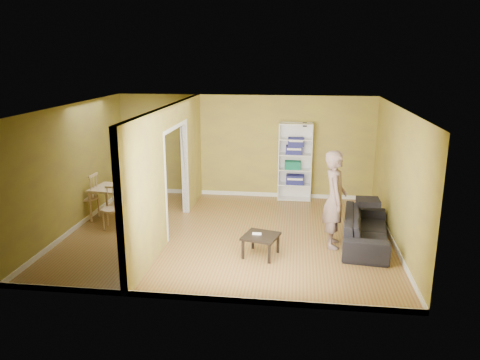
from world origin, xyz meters
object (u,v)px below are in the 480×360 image
(person, at_px, (335,191))
(sofa, at_px, (366,224))
(coffee_table, at_px, (261,238))
(chair_left, at_px, (87,196))
(chair_far, at_px, (134,192))
(dining_table, at_px, (119,191))
(bookshelf, at_px, (295,162))
(chair_near, at_px, (111,208))

(person, bearing_deg, sofa, -76.40)
(coffee_table, distance_m, chair_left, 4.28)
(chair_far, bearing_deg, dining_table, 92.32)
(sofa, xyz_separation_m, bookshelf, (-1.41, 2.79, 0.58))
(bookshelf, distance_m, coffee_table, 3.70)
(person, xyz_separation_m, chair_near, (-4.57, 0.38, -0.65))
(sofa, relative_size, bookshelf, 1.08)
(dining_table, bearing_deg, chair_left, -173.85)
(bookshelf, bearing_deg, dining_table, -152.53)
(sofa, distance_m, chair_left, 6.01)
(bookshelf, distance_m, chair_left, 5.02)
(person, distance_m, bookshelf, 3.06)
(coffee_table, bearing_deg, sofa, 22.42)
(dining_table, bearing_deg, coffee_table, -25.98)
(person, distance_m, chair_left, 5.44)
(coffee_table, bearing_deg, dining_table, 154.02)
(sofa, distance_m, coffee_table, 2.13)
(chair_near, relative_size, chair_far, 0.98)
(chair_left, height_order, chair_near, chair_left)
(person, xyz_separation_m, bookshelf, (-0.78, 2.95, -0.12))
(chair_left, bearing_deg, sofa, 87.90)
(chair_near, bearing_deg, person, -10.12)
(coffee_table, xyz_separation_m, dining_table, (-3.29, 1.60, 0.31))
(coffee_table, xyz_separation_m, chair_left, (-4.00, 1.52, 0.18))
(sofa, bearing_deg, bookshelf, 33.77)
(coffee_table, bearing_deg, person, 25.84)
(person, height_order, chair_far, person)
(chair_left, height_order, chair_far, chair_left)
(chair_near, bearing_deg, chair_left, 141.11)
(sofa, distance_m, dining_table, 5.32)
(coffee_table, distance_m, chair_far, 3.86)
(sofa, bearing_deg, chair_left, 90.05)
(sofa, relative_size, chair_far, 2.35)
(chair_near, height_order, chair_far, chair_far)
(bookshelf, bearing_deg, chair_far, -159.37)
(bookshelf, bearing_deg, chair_near, -145.82)
(chair_near, bearing_deg, chair_far, 81.10)
(sofa, bearing_deg, chair_near, 94.56)
(chair_near, bearing_deg, sofa, -7.73)
(chair_far, bearing_deg, coffee_table, 158.80)
(person, height_order, bookshelf, person)
(bookshelf, distance_m, chair_near, 4.62)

